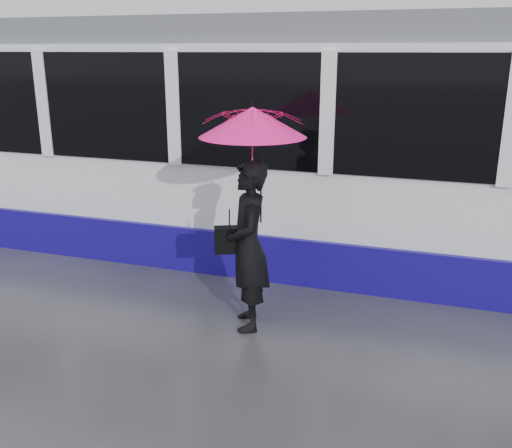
% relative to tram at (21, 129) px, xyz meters
% --- Properties ---
extents(ground, '(90.00, 90.00, 0.00)m').
position_rel_tram_xyz_m(ground, '(3.38, -2.50, -1.64)').
color(ground, '#2C2C31').
rests_on(ground, ground).
extents(rails, '(34.00, 1.51, 0.02)m').
position_rel_tram_xyz_m(rails, '(3.38, -0.00, -1.63)').
color(rails, '#3F3D38').
rests_on(rails, ground).
extents(tram, '(26.00, 2.56, 3.35)m').
position_rel_tram_xyz_m(tram, '(0.00, 0.00, 0.00)').
color(tram, white).
rests_on(tram, ground).
extents(woman, '(0.68, 0.80, 1.85)m').
position_rel_tram_xyz_m(woman, '(4.96, -2.51, -0.71)').
color(woman, black).
rests_on(woman, ground).
extents(umbrella, '(1.43, 1.43, 1.25)m').
position_rel_tram_xyz_m(umbrella, '(5.01, -2.51, 0.39)').
color(umbrella, '#EF1490').
rests_on(umbrella, ground).
extents(handbag, '(0.36, 0.26, 0.47)m').
position_rel_tram_xyz_m(handbag, '(4.74, -2.49, -0.67)').
color(handbag, black).
rests_on(handbag, ground).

